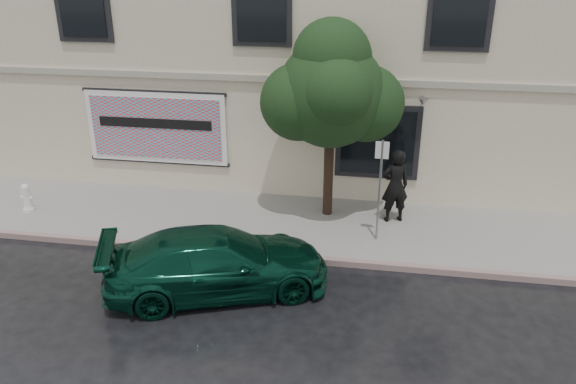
% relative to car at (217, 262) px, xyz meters
% --- Properties ---
extents(ground, '(90.00, 90.00, 0.00)m').
position_rel_car_xyz_m(ground, '(0.03, -0.02, -0.69)').
color(ground, black).
rests_on(ground, ground).
extents(sidewalk, '(20.00, 3.50, 0.15)m').
position_rel_car_xyz_m(sidewalk, '(0.03, 3.23, -0.62)').
color(sidewalk, gray).
rests_on(sidewalk, ground).
extents(curb, '(20.00, 0.18, 0.16)m').
position_rel_car_xyz_m(curb, '(0.03, 1.48, -0.62)').
color(curb, gray).
rests_on(curb, ground).
extents(building, '(20.00, 8.12, 7.00)m').
position_rel_car_xyz_m(building, '(0.03, 8.97, 2.81)').
color(building, beige).
rests_on(building, ground).
extents(billboard, '(4.30, 0.16, 2.20)m').
position_rel_car_xyz_m(billboard, '(-3.17, 4.90, 1.36)').
color(billboard, white).
rests_on(billboard, ground).
extents(car, '(5.18, 3.61, 1.38)m').
position_rel_car_xyz_m(car, '(0.00, 0.00, 0.00)').
color(car, '#083424').
rests_on(car, ground).
extents(pedestrian, '(0.85, 0.69, 2.00)m').
position_rel_car_xyz_m(pedestrian, '(3.75, 3.79, 0.46)').
color(pedestrian, black).
rests_on(pedestrian, sidewalk).
extents(umbrella, '(1.26, 1.26, 0.76)m').
position_rel_car_xyz_m(umbrella, '(3.75, 3.79, 1.84)').
color(umbrella, black).
rests_on(umbrella, pedestrian).
extents(street_tree, '(2.74, 2.74, 4.71)m').
position_rel_car_xyz_m(street_tree, '(1.98, 3.94, 2.78)').
color(street_tree, black).
rests_on(street_tree, sidewalk).
extents(fire_hydrant, '(0.33, 0.31, 0.80)m').
position_rel_car_xyz_m(fire_hydrant, '(-6.22, 2.76, -0.15)').
color(fire_hydrant, silver).
rests_on(fire_hydrant, sidewalk).
extents(sign_pole, '(0.32, 0.06, 2.60)m').
position_rel_car_xyz_m(sign_pole, '(3.34, 2.64, 1.02)').
color(sign_pole, gray).
rests_on(sign_pole, sidewalk).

